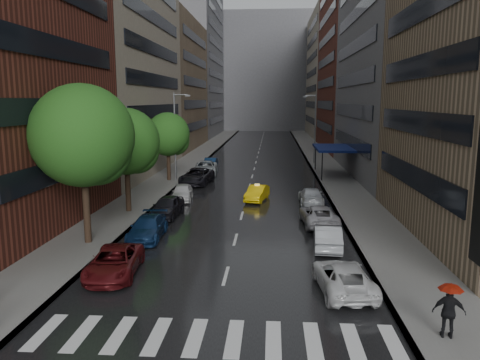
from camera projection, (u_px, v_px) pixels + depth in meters
The scene contains 18 objects.
ground at pixel (216, 313), 18.75m from camera, with size 220.00×220.00×0.00m, color gray.
road at pixel (257, 159), 67.91m from camera, with size 14.00×140.00×0.01m, color black.
sidewalk_left at pixel (196, 158), 68.51m from camera, with size 4.00×140.00×0.15m, color gray.
sidewalk_right at pixel (319, 159), 67.29m from camera, with size 4.00×140.00×0.15m, color gray.
crosswalk at pixel (215, 338), 16.77m from camera, with size 13.15×2.80×0.01m.
buildings_left at pixel (166, 52), 74.87m from camera, with size 8.00×108.00×38.00m.
buildings_right at pixel (358, 56), 70.95m from camera, with size 8.05×109.10×36.00m.
building_far at pixel (265, 73), 132.07m from camera, with size 40.00×14.00×32.00m, color slate.
tree_near at pixel (82, 136), 26.55m from camera, with size 5.88×5.88×9.37m.
tree_mid at pixel (126, 142), 34.49m from camera, with size 4.95×4.95×7.88m.
tree_far at pixel (168, 134), 48.31m from camera, with size 4.51×4.51×7.18m.
taxi at pixel (257, 193), 39.54m from camera, with size 1.37×3.94×1.30m, color yellow.
parked_cars_left at pixel (186, 188), 41.41m from camera, with size 3.23×40.19×1.60m.
parked_cars_right at pixel (323, 225), 29.31m from camera, with size 2.63×22.62×1.41m.
ped_red_umbrella at pixel (449, 306), 16.33m from camera, with size 1.18×0.82×2.01m.
street_lamp_left at pixel (176, 135), 47.94m from camera, with size 1.74×0.22×9.00m.
street_lamp_right at pixel (314, 127), 61.65m from camera, with size 1.74×0.22×9.00m.
awning at pixel (333, 148), 52.03m from camera, with size 4.00×8.00×3.12m.
Camera 1 is at (2.17, -17.47, 8.43)m, focal length 35.00 mm.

